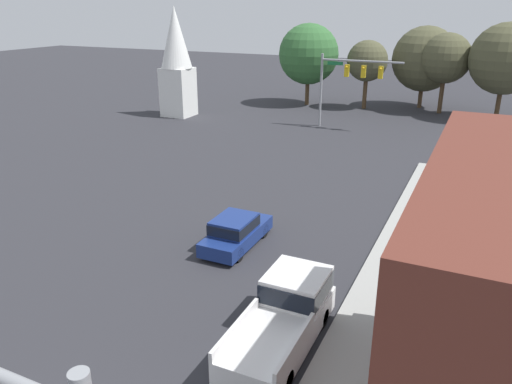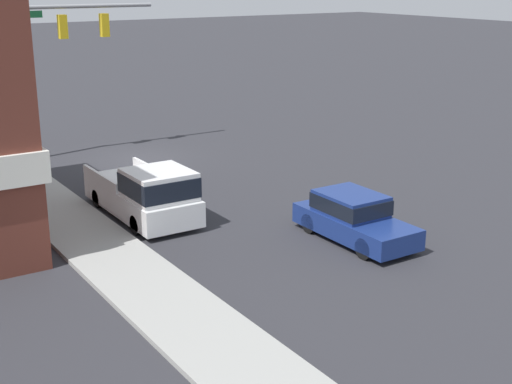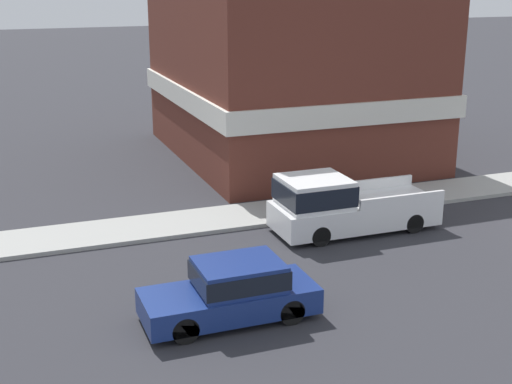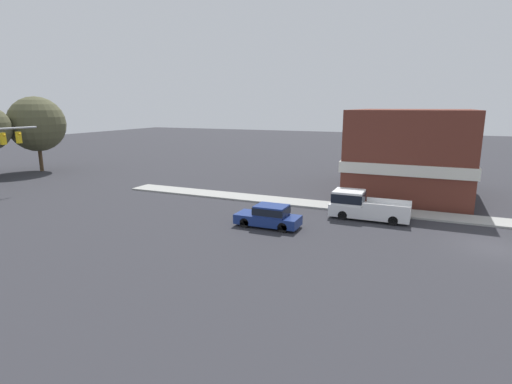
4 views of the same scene
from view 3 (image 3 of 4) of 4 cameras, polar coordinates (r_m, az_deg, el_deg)
sidewalk_curb at (r=30.18m, az=18.05°, el=0.46°), size 2.40×60.00×0.14m
car_lead at (r=17.83m, az=-1.83°, el=-7.82°), size 1.77×4.35×1.51m
pickup_truck_parked at (r=23.72m, az=6.70°, el=-1.00°), size 2.10×5.54×1.97m
corner_brick_building at (r=33.52m, az=2.51°, el=9.33°), size 13.13×10.36×7.67m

